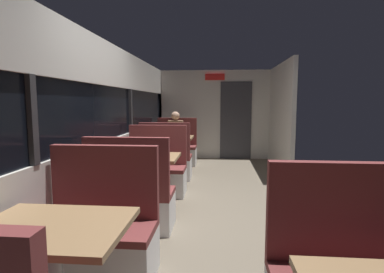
% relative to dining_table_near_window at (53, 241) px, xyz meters
% --- Properties ---
extents(ground_plane, '(3.30, 9.20, 0.02)m').
position_rel_dining_table_near_window_xyz_m(ground_plane, '(0.89, 2.09, -0.65)').
color(ground_plane, '#665B4C').
extents(carriage_window_panel_left, '(0.09, 8.48, 2.30)m').
position_rel_dining_table_near_window_xyz_m(carriage_window_panel_left, '(-0.56, 2.09, 0.47)').
color(carriage_window_panel_left, beige).
rests_on(carriage_window_panel_left, ground_plane).
extents(carriage_end_bulkhead, '(2.90, 0.11, 2.30)m').
position_rel_dining_table_near_window_xyz_m(carriage_end_bulkhead, '(0.95, 6.28, 0.50)').
color(carriage_end_bulkhead, beige).
rests_on(carriage_end_bulkhead, ground_plane).
extents(carriage_aisle_panel_right, '(0.08, 2.40, 2.30)m').
position_rel_dining_table_near_window_xyz_m(carriage_aisle_panel_right, '(2.34, 5.09, 0.51)').
color(carriage_aisle_panel_right, beige).
rests_on(carriage_aisle_panel_right, ground_plane).
extents(dining_table_near_window, '(0.90, 0.70, 0.74)m').
position_rel_dining_table_near_window_xyz_m(dining_table_near_window, '(0.00, 0.00, 0.00)').
color(dining_table_near_window, '#9E9EA3').
rests_on(dining_table_near_window, ground_plane).
extents(bench_near_window_facing_entry, '(0.95, 0.50, 1.10)m').
position_rel_dining_table_near_window_xyz_m(bench_near_window_facing_entry, '(0.00, 0.70, -0.31)').
color(bench_near_window_facing_entry, silver).
rests_on(bench_near_window_facing_entry, ground_plane).
extents(dining_table_mid_window, '(0.90, 0.70, 0.74)m').
position_rel_dining_table_near_window_xyz_m(dining_table_mid_window, '(0.00, 2.36, 0.00)').
color(dining_table_mid_window, '#9E9EA3').
rests_on(dining_table_mid_window, ground_plane).
extents(bench_mid_window_facing_end, '(0.95, 0.50, 1.10)m').
position_rel_dining_table_near_window_xyz_m(bench_mid_window_facing_end, '(0.00, 1.66, -0.31)').
color(bench_mid_window_facing_end, silver).
rests_on(bench_mid_window_facing_end, ground_plane).
extents(bench_mid_window_facing_entry, '(0.95, 0.50, 1.10)m').
position_rel_dining_table_near_window_xyz_m(bench_mid_window_facing_entry, '(0.00, 3.05, -0.31)').
color(bench_mid_window_facing_entry, silver).
rests_on(bench_mid_window_facing_entry, ground_plane).
extents(dining_table_far_window, '(0.90, 0.70, 0.74)m').
position_rel_dining_table_near_window_xyz_m(dining_table_far_window, '(0.00, 4.71, 0.00)').
color(dining_table_far_window, '#9E9EA3').
rests_on(dining_table_far_window, ground_plane).
extents(bench_far_window_facing_end, '(0.95, 0.50, 1.10)m').
position_rel_dining_table_near_window_xyz_m(bench_far_window_facing_end, '(0.00, 4.01, -0.31)').
color(bench_far_window_facing_end, silver).
rests_on(bench_far_window_facing_end, ground_plane).
extents(bench_far_window_facing_entry, '(0.95, 0.50, 1.10)m').
position_rel_dining_table_near_window_xyz_m(bench_far_window_facing_entry, '(0.00, 5.41, -0.31)').
color(bench_far_window_facing_entry, silver).
rests_on(bench_far_window_facing_entry, ground_plane).
extents(seated_passenger, '(0.47, 0.55, 1.26)m').
position_rel_dining_table_near_window_xyz_m(seated_passenger, '(0.00, 5.34, -0.10)').
color(seated_passenger, '#26262D').
rests_on(seated_passenger, ground_plane).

